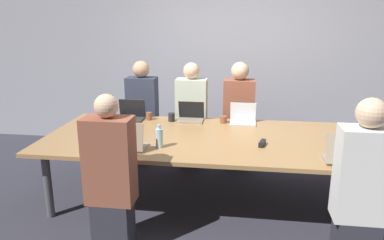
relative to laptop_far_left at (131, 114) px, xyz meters
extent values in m
plane|color=#2D2D38|center=(1.17, -0.57, -0.80)|extent=(24.00, 24.00, 0.00)
cube|color=#9999A3|center=(1.17, 1.36, 0.60)|extent=(12.00, 0.06, 2.80)
cube|color=#9E7547|center=(1.17, -0.57, -0.09)|extent=(3.76, 1.51, 0.04)
cylinder|color=#4C4C51|center=(-0.53, -1.15, -0.46)|extent=(0.08, 0.08, 0.69)
cylinder|color=#4C4C51|center=(-0.53, 0.00, -0.46)|extent=(0.08, 0.08, 0.69)
cylinder|color=#4C4C51|center=(2.87, 0.00, -0.46)|extent=(0.08, 0.08, 0.69)
cube|color=#333338|center=(0.00, -0.05, -0.06)|extent=(0.32, 0.22, 0.02)
cube|color=#333338|center=(0.00, 0.05, 0.06)|extent=(0.33, 0.04, 0.22)
cube|color=black|center=(0.00, 0.04, 0.06)|extent=(0.32, 0.04, 0.22)
cube|color=#2D2D38|center=(0.02, 0.45, -0.58)|extent=(0.32, 0.24, 0.45)
cube|color=#33384C|center=(0.02, 0.45, 0.01)|extent=(0.40, 0.24, 0.73)
sphere|color=tan|center=(0.02, 0.45, 0.49)|extent=(0.22, 0.22, 0.22)
cylinder|color=brown|center=(0.23, -0.01, -0.02)|extent=(0.07, 0.07, 0.09)
cylinder|color=green|center=(-0.27, -0.14, 0.04)|extent=(0.07, 0.07, 0.23)
cylinder|color=green|center=(-0.27, -0.14, 0.18)|extent=(0.03, 0.03, 0.05)
cube|color=#B7B7BC|center=(1.37, -0.03, -0.06)|extent=(0.30, 0.21, 0.02)
cube|color=#B7B7BC|center=(1.37, 0.07, 0.06)|extent=(0.31, 0.03, 0.22)
cube|color=silver|center=(1.37, 0.06, 0.06)|extent=(0.30, 0.03, 0.21)
cube|color=#2D2D38|center=(1.31, 0.43, -0.58)|extent=(0.32, 0.24, 0.45)
cube|color=brown|center=(1.31, 0.43, 0.01)|extent=(0.40, 0.24, 0.73)
sphere|color=beige|center=(1.31, 0.43, 0.49)|extent=(0.23, 0.23, 0.23)
cylinder|color=brown|center=(1.14, -0.02, -0.03)|extent=(0.08, 0.08, 0.08)
cube|color=gray|center=(0.74, -0.01, -0.06)|extent=(0.31, 0.22, 0.02)
cube|color=gray|center=(0.74, 0.08, 0.06)|extent=(0.31, 0.08, 0.22)
cube|color=black|center=(0.74, 0.07, 0.06)|extent=(0.31, 0.08, 0.22)
cube|color=#2D2D38|center=(0.70, 0.41, -0.58)|extent=(0.32, 0.24, 0.45)
cube|color=beige|center=(0.70, 0.41, 0.01)|extent=(0.40, 0.24, 0.73)
sphere|color=beige|center=(0.70, 0.41, 0.49)|extent=(0.21, 0.21, 0.21)
cylinder|color=#232328|center=(0.51, -0.03, -0.02)|extent=(0.08, 0.08, 0.10)
cube|color=gray|center=(2.24, -1.10, -0.06)|extent=(0.31, 0.25, 0.02)
cube|color=gray|center=(2.24, -1.19, 0.07)|extent=(0.31, 0.11, 0.24)
cube|color=#0F1933|center=(2.24, -1.18, 0.06)|extent=(0.31, 0.10, 0.23)
cube|color=silver|center=(2.28, -1.58, 0.01)|extent=(0.40, 0.24, 0.73)
sphere|color=beige|center=(2.28, -1.58, 0.49)|extent=(0.22, 0.22, 0.22)
cylinder|color=#232328|center=(2.49, -1.14, -0.02)|extent=(0.07, 0.07, 0.10)
cube|color=gray|center=(0.28, -1.03, -0.06)|extent=(0.35, 0.25, 0.02)
cube|color=gray|center=(0.28, -1.14, 0.07)|extent=(0.35, 0.06, 0.25)
cube|color=black|center=(0.28, -1.13, 0.07)|extent=(0.35, 0.06, 0.25)
cube|color=#2D2D38|center=(0.30, -1.57, -0.58)|extent=(0.32, 0.24, 0.45)
cube|color=brown|center=(0.30, -1.57, 0.01)|extent=(0.40, 0.24, 0.73)
sphere|color=beige|center=(0.30, -1.57, 0.48)|extent=(0.19, 0.19, 0.19)
cylinder|color=#ADD1E0|center=(0.58, -0.97, 0.02)|extent=(0.07, 0.07, 0.19)
cylinder|color=#ADD1E0|center=(0.58, -0.97, 0.14)|extent=(0.03, 0.03, 0.04)
cube|color=black|center=(1.57, -0.78, -0.05)|extent=(0.08, 0.16, 0.05)
camera|label=1|loc=(1.36, -4.32, 1.16)|focal=35.00mm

